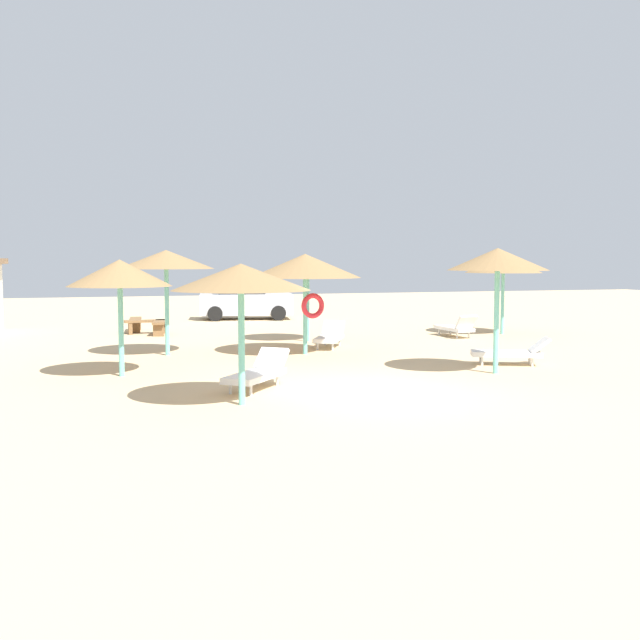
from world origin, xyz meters
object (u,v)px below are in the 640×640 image
object	(u,v)px
bench_2	(160,325)
parasol_2	(503,264)
parasol_6	(166,260)
parasol_1	(241,278)
parasol_3	(498,260)
lounger_0	(330,337)
parked_car	(245,300)
lounger_1	(258,373)
lounger_3	(512,352)
bench_0	(146,324)
bench_1	(135,322)
parasol_5	(305,266)
lounger_2	(456,327)
parasol_0	(308,264)
parasol_4	(120,273)

from	to	relation	value
bench_2	parasol_2	bearing A→B (deg)	-16.05
parasol_6	parasol_1	bearing A→B (deg)	-85.20
parasol_3	lounger_0	world-z (taller)	parasol_3
parked_car	lounger_1	bearing A→B (deg)	-100.65
parasol_6	parked_car	world-z (taller)	parasol_6
lounger_3	bench_0	world-z (taller)	lounger_3
bench_1	parked_car	bearing A→B (deg)	40.83
parasol_5	bench_1	distance (m)	9.18
lounger_0	bench_0	xyz separation A→B (m)	(-4.94, 5.67, 0.03)
lounger_2	bench_2	distance (m)	10.18
parasol_2	parasol_6	xyz separation A→B (m)	(-11.79, -2.30, 0.16)
parasol_1	parasol_3	distance (m)	6.53
parasol_0	parasol_6	bearing A→B (deg)	-155.15
parasol_6	parasol_2	bearing A→B (deg)	11.04
parasol_0	lounger_0	world-z (taller)	parasol_0
parasol_6	bench_1	size ratio (longest dim) A/B	1.87
parasol_3	bench_1	bearing A→B (deg)	120.47
parasol_4	lounger_3	bearing A→B (deg)	-6.53
bench_2	bench_0	bearing A→B (deg)	132.02
lounger_1	lounger_2	world-z (taller)	lounger_2
lounger_2	parasol_4	bearing A→B (deg)	-154.83
parasol_1	parasol_6	bearing A→B (deg)	94.80
lounger_1	parasol_1	bearing A→B (deg)	-112.16
parasol_3	parasol_4	size ratio (longest dim) A/B	1.10
parasol_4	parasol_6	xyz separation A→B (m)	(1.33, 3.31, 0.30)
parasol_5	parked_car	bearing A→B (deg)	86.27
parasol_6	lounger_3	world-z (taller)	parasol_6
parasol_6	bench_2	world-z (taller)	parasol_6
parasol_3	lounger_1	distance (m)	6.08
parasol_2	parasol_3	bearing A→B (deg)	-122.39
parked_car	parasol_3	bearing A→B (deg)	-81.74
parasol_2	parasol_3	world-z (taller)	parasol_3
bench_2	lounger_1	bearing A→B (deg)	-85.20
bench_1	lounger_0	bearing A→B (deg)	-51.43
parasol_3	lounger_0	bearing A→B (deg)	109.46
parasol_0	parasol_4	distance (m)	8.06
parasol_1	lounger_1	bearing A→B (deg)	67.84
parked_car	lounger_0	bearing A→B (deg)	-88.14
parasol_2	parasol_4	distance (m)	14.27
parasol_3	parasol_4	world-z (taller)	parasol_3
parasol_6	bench_1	bearing A→B (deg)	93.85
parasol_6	bench_0	world-z (taller)	parasol_6
lounger_1	bench_1	distance (m)	12.88
parasol_6	lounger_1	distance (m)	6.30
parasol_3	bench_2	world-z (taller)	parasol_3
bench_0	parasol_2	bearing A→B (deg)	-17.63
parasol_5	parked_car	distance (m)	12.32
parasol_5	lounger_0	xyz separation A→B (m)	(1.15, 1.34, -2.10)
parasol_2	bench_1	xyz separation A→B (m)	(-12.26, 4.73, -2.09)
parasol_0	parasol_5	xyz separation A→B (m)	(-0.97, -3.05, -0.05)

